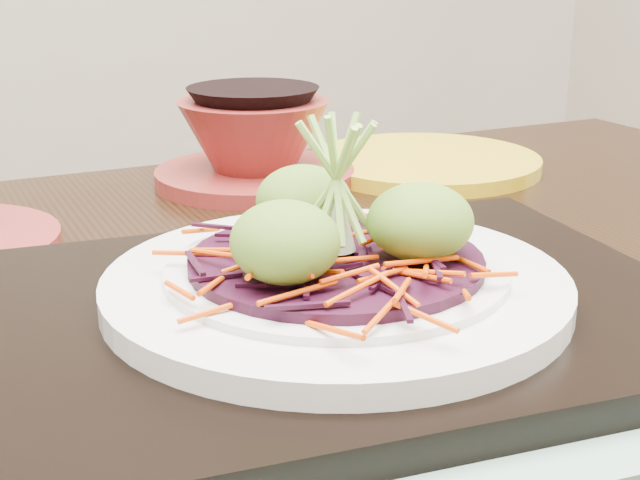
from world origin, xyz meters
name	(u,v)px	position (x,y,z in m)	size (l,w,h in m)	color
dining_table	(300,446)	(0.06, 0.01, 0.63)	(1.16, 0.78, 0.73)	black
placemat	(336,330)	(0.07, -0.03, 0.73)	(0.45, 0.35, 0.00)	gray
serving_tray	(336,312)	(0.07, -0.03, 0.74)	(0.39, 0.29, 0.02)	black
white_plate	(336,283)	(0.07, -0.03, 0.76)	(0.26, 0.26, 0.02)	silver
cabbage_bed	(336,261)	(0.07, -0.03, 0.77)	(0.16, 0.16, 0.01)	black
carrot_julienne	(336,247)	(0.07, -0.03, 0.78)	(0.20, 0.20, 0.01)	#DA4003
guacamole_scoops	(337,222)	(0.07, -0.03, 0.79)	(0.14, 0.12, 0.04)	olive
scallion_garnish	(336,186)	(0.07, -0.03, 0.81)	(0.06, 0.06, 0.09)	#8ABD4B
terracotta_bowl_set	(254,147)	(0.15, 0.29, 0.76)	(0.23, 0.23, 0.08)	maroon
yellow_plate	(426,162)	(0.32, 0.27, 0.73)	(0.22, 0.22, 0.01)	gold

